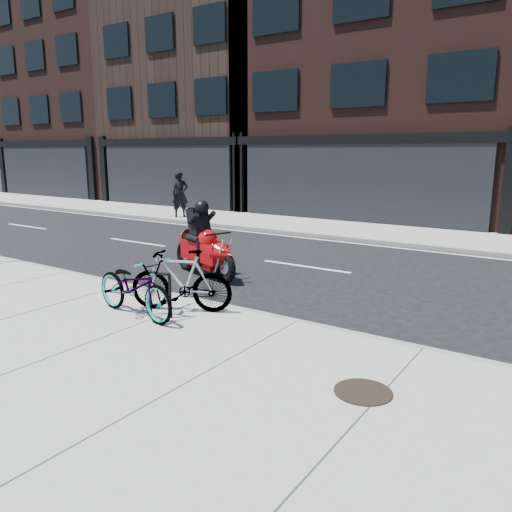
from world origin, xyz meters
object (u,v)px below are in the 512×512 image
Objects in this scene: bicycle_front at (135,287)px; manhole_cover at (363,392)px; motorcycle at (206,246)px; bike_rack at (160,290)px; bicycle_rear at (181,280)px; pedestrian at (180,194)px.

bicycle_front reaches higher than manhole_cover.
bicycle_front is 0.84× the size of motorcycle.
bicycle_front is 3.24m from motorcycle.
motorcycle is (-1.03, 3.07, 0.08)m from bicycle_front.
bike_rack is 1.14× the size of manhole_cover.
bike_rack is 0.43m from bicycle_rear.
manhole_cover is (5.18, -3.49, -0.57)m from motorcycle.
motorcycle is at bearing -102.53° from pedestrian.
manhole_cover is (3.71, -1.06, -0.52)m from bicycle_rear.
bicycle_rear is 0.78× the size of motorcycle.
bicycle_front is 2.88× the size of manhole_cover.
bike_rack is 3.16m from motorcycle.
manhole_cover is (3.80, -0.65, -0.43)m from bike_rack.
pedestrian is at bearing 46.19° from bicycle_front.
motorcycle is at bearing 146.01° from manhole_cover.
bicycle_front is at bearing 174.18° from manhole_cover.
bicycle_rear is at bearing 77.57° from bike_rack.
bike_rack is at bearing 170.34° from manhole_cover.
pedestrian reaches higher than bicycle_front.
motorcycle is (-1.47, 2.44, 0.05)m from bicycle_rear.
manhole_cover is at bearing -9.66° from bike_rack.
bike_rack is 12.82m from pedestrian.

